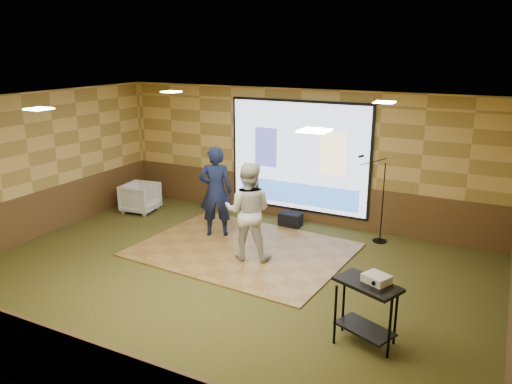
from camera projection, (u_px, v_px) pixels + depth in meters
The scene contains 18 objects.
ground at pixel (220, 279), 8.62m from camera, with size 9.00×9.00×0.00m, color #2D3518.
room_shell at pixel (218, 161), 8.04m from camera, with size 9.04×7.04×3.02m.
wainscot_back at pixel (298, 200), 11.46m from camera, with size 9.00×0.04×0.95m, color #4F3D1A.
wainscot_front at pixel (57, 365), 5.52m from camera, with size 9.00×0.04×0.95m, color #4F3D1A.
wainscot_left at pixel (37, 215), 10.45m from camera, with size 0.04×7.00×0.95m, color #4F3D1A.
projector_screen at pixel (298, 158), 11.14m from camera, with size 3.32×0.06×2.52m.
downlight_nw at pixel (171, 92), 10.29m from camera, with size 0.32×0.32×0.02m, color #FFE9BF.
downlight_ne at pixel (385, 102), 8.36m from camera, with size 0.32×0.32×0.02m, color #FFE9BF.
downlight_sw at pixel (39, 109), 7.47m from camera, with size 0.32×0.32×0.02m, color #FFE9BF.
downlight_se at pixel (315, 131), 5.54m from camera, with size 0.32×0.32×0.02m, color #FFE9BF.
dance_floor at pixel (243, 249), 9.85m from camera, with size 3.98×3.03×0.03m, color olive.
player_left at pixel (216, 191), 10.34m from camera, with size 0.69×0.45×1.90m, color #131B3B.
player_right at pixel (248, 211), 9.19m from camera, with size 0.90×0.70×1.84m, color beige.
av_table at pixel (366, 302), 6.59m from camera, with size 0.86×0.45×0.90m.
projector at pixel (377, 279), 6.51m from camera, with size 0.32×0.27×0.11m, color silver.
mic_stand at pixel (379, 219), 10.18m from camera, with size 0.70×0.29×1.79m.
banquet_chair at pixel (140, 198), 12.06m from camera, with size 0.76×0.78×0.71m, color gray.
duffel_bag at pixel (290, 220), 11.14m from camera, with size 0.49×0.32×0.30m, color black.
Camera 1 is at (4.14, -6.70, 3.87)m, focal length 35.00 mm.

